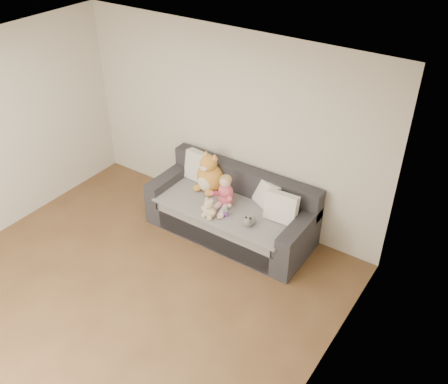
% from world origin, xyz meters
% --- Properties ---
extents(room_shell, '(5.00, 5.00, 5.00)m').
position_xyz_m(room_shell, '(0.00, 0.42, 1.30)').
color(room_shell, brown).
rests_on(room_shell, ground).
extents(sofa, '(2.20, 0.94, 0.85)m').
position_xyz_m(sofa, '(0.36, 2.06, 0.31)').
color(sofa, '#28282D').
rests_on(sofa, ground).
extents(cushion_left, '(0.47, 0.25, 0.43)m').
position_xyz_m(cushion_left, '(-0.31, 2.28, 0.68)').
color(cushion_left, silver).
rests_on(cushion_left, sofa).
extents(cushion_right_back, '(0.43, 0.33, 0.37)m').
position_xyz_m(cushion_right_back, '(0.75, 2.26, 0.65)').
color(cushion_right_back, silver).
rests_on(cushion_right_back, sofa).
extents(cushion_right_front, '(0.42, 0.21, 0.39)m').
position_xyz_m(cushion_right_front, '(1.06, 2.10, 0.66)').
color(cushion_right_front, silver).
rests_on(cushion_right_front, sofa).
extents(toddler, '(0.31, 0.45, 0.44)m').
position_xyz_m(toddler, '(0.31, 1.95, 0.66)').
color(toddler, '#D94C6A').
rests_on(toddler, sofa).
extents(plush_cat, '(0.47, 0.40, 0.59)m').
position_xyz_m(plush_cat, '(-0.07, 2.17, 0.69)').
color(plush_cat, '#C1762B').
rests_on(plush_cat, sofa).
extents(teddy_bear, '(0.22, 0.17, 0.28)m').
position_xyz_m(teddy_bear, '(0.29, 1.64, 0.58)').
color(teddy_bear, '#C5B688').
rests_on(teddy_bear, sofa).
extents(plush_cow, '(0.14, 0.21, 0.17)m').
position_xyz_m(plush_cow, '(0.80, 1.78, 0.54)').
color(plush_cow, white).
rests_on(plush_cow, sofa).
extents(sippy_cup, '(0.10, 0.08, 0.11)m').
position_xyz_m(sippy_cup, '(0.45, 1.78, 0.53)').
color(sippy_cup, purple).
rests_on(sippy_cup, sofa).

